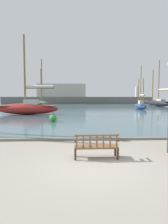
{
  "coord_description": "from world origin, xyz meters",
  "views": [
    {
      "loc": [
        -0.63,
        -6.43,
        2.27
      ],
      "look_at": [
        0.06,
        10.0,
        1.0
      ],
      "focal_mm": 32.0,
      "sensor_mm": 36.0,
      "label": 1
    }
  ],
  "objects": [
    {
      "name": "sailboat_outer_port",
      "position": [
        -6.59,
        18.4,
        0.95
      ],
      "size": [
        9.38,
        2.63,
        9.65
      ],
      "color": "maroon",
      "rests_on": "harbor_water"
    },
    {
      "name": "channel_buoy",
      "position": [
        -2.61,
        10.92,
        0.4
      ],
      "size": [
        0.63,
        0.63,
        1.33
      ],
      "color": "green",
      "rests_on": "harbor_water"
    },
    {
      "name": "sailboat_nearest_port",
      "position": [
        18.48,
        38.62,
        0.99
      ],
      "size": [
        3.96,
        9.96,
        10.5
      ],
      "color": "black",
      "rests_on": "harbor_water"
    },
    {
      "name": "quay_edge_kerb",
      "position": [
        0.0,
        3.85,
        0.06
      ],
      "size": [
        40.0,
        0.3,
        0.12
      ],
      "primitive_type": "cube",
      "color": "slate",
      "rests_on": "ground"
    },
    {
      "name": "ground_plane",
      "position": [
        0.0,
        0.0,
        0.0
      ],
      "size": [
        160.0,
        160.0,
        0.0
      ],
      "primitive_type": "plane",
      "color": "gray"
    },
    {
      "name": "harbor_water",
      "position": [
        0.0,
        44.0,
        0.04
      ],
      "size": [
        100.0,
        80.0,
        0.08
      ],
      "primitive_type": "cube",
      "color": "#476670",
      "rests_on": "ground"
    },
    {
      "name": "park_bench",
      "position": [
        0.12,
        0.76,
        0.47
      ],
      "size": [
        1.61,
        0.54,
        0.92
      ],
      "color": "#3D2A19",
      "rests_on": "ground"
    },
    {
      "name": "sailboat_distant_harbor",
      "position": [
        -7.72,
        36.11,
        0.89
      ],
      "size": [
        3.89,
        7.78,
        10.05
      ],
      "color": "#2D6647",
      "rests_on": "harbor_water"
    },
    {
      "name": "sailboat_outer_starboard",
      "position": [
        10.88,
        28.42,
        0.77
      ],
      "size": [
        1.71,
        5.39,
        7.5
      ],
      "color": "navy",
      "rests_on": "harbor_water"
    },
    {
      "name": "far_breakwater",
      "position": [
        -1.41,
        54.61,
        2.11
      ],
      "size": [
        45.65,
        2.4,
        6.15
      ],
      "color": "#66605B",
      "rests_on": "ground"
    }
  ]
}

